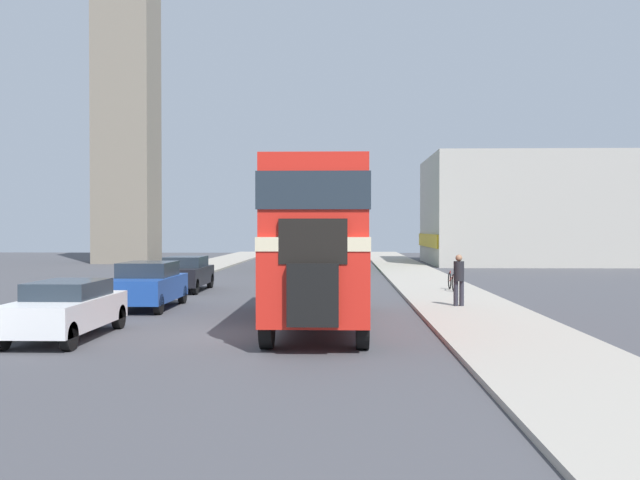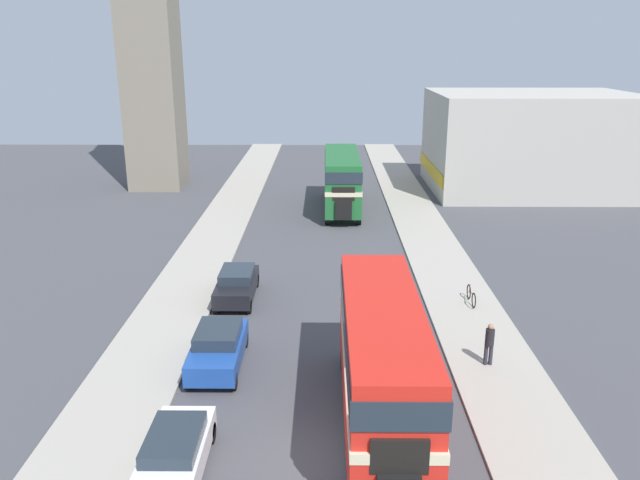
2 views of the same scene
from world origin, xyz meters
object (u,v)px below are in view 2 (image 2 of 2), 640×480
at_px(bus_distant, 342,177).
at_px(car_parked_mid, 218,347).
at_px(bicycle_on_pavement, 471,296).
at_px(pedestrian_walking, 489,342).
at_px(car_parked_far, 237,284).
at_px(double_decker_bus, 382,356).
at_px(car_parked_near, 174,456).

bearing_deg(bus_distant, car_parked_mid, -102.61).
distance_m(bus_distant, bicycle_on_pavement, 18.69).
bearing_deg(car_parked_mid, pedestrian_walking, -0.05).
xyz_separation_m(car_parked_mid, car_parked_far, (-0.18, 6.56, -0.03)).
relative_size(double_decker_bus, car_parked_mid, 2.35).
xyz_separation_m(pedestrian_walking, bicycle_on_pavement, (0.67, 5.90, -0.59)).
xyz_separation_m(bus_distant, car_parked_near, (-5.47, -30.02, -1.76)).
bearing_deg(pedestrian_walking, car_parked_near, -148.42).
bearing_deg(pedestrian_walking, car_parked_mid, 179.95).
distance_m(car_parked_near, car_parked_far, 12.99).
bearing_deg(bus_distant, double_decker_bus, -88.82).
bearing_deg(double_decker_bus, car_parked_near, -157.27).
xyz_separation_m(double_decker_bus, bus_distant, (-0.57, 27.49, -0.05)).
bearing_deg(car_parked_mid, double_decker_bus, -33.76).
xyz_separation_m(car_parked_far, bicycle_on_pavement, (11.12, -0.67, -0.28)).
relative_size(bus_distant, car_parked_far, 2.44).
height_order(car_parked_near, car_parked_mid, car_parked_mid).
relative_size(car_parked_far, pedestrian_walking, 2.46).
distance_m(double_decker_bus, bicycle_on_pavement, 11.23).
height_order(double_decker_bus, car_parked_near, double_decker_bus).
xyz_separation_m(car_parked_far, pedestrian_walking, (10.44, -6.57, 0.31)).
bearing_deg(car_parked_near, car_parked_far, 89.96).
relative_size(car_parked_near, car_parked_mid, 1.04).
relative_size(car_parked_near, bicycle_on_pavement, 2.46).
xyz_separation_m(bus_distant, car_parked_far, (-5.46, -17.03, -1.73)).
bearing_deg(bicycle_on_pavement, pedestrian_walking, -96.51).
height_order(bus_distant, car_parked_near, bus_distant).
bearing_deg(pedestrian_walking, double_decker_bus, -138.59).
xyz_separation_m(bus_distant, car_parked_mid, (-5.27, -23.59, -1.70)).
distance_m(bus_distant, car_parked_mid, 24.23).
height_order(double_decker_bus, bus_distant, double_decker_bus).
relative_size(bus_distant, car_parked_near, 2.33).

